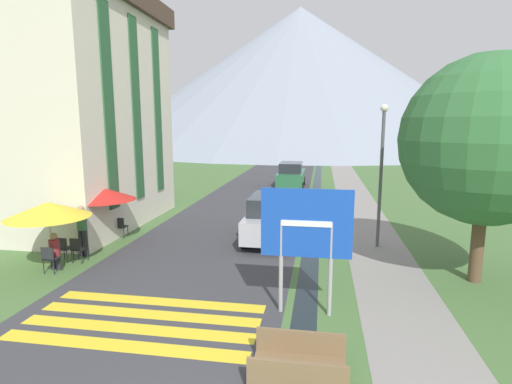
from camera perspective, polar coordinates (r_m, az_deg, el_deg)
ground_plane at (r=24.85m, az=5.76°, el=-0.83°), size 160.00×160.00×0.00m
road at (r=34.91m, az=2.73°, el=2.26°), size 6.40×60.00×0.01m
footpath at (r=34.75m, az=12.77°, el=1.99°), size 2.20×60.00×0.01m
drainage_channel at (r=34.68m, az=8.81°, el=2.10°), size 0.60×60.00×0.00m
crosswalk_marking at (r=10.08m, az=-15.88°, el=-17.33°), size 5.44×2.54×0.01m
mountain_distant at (r=83.68m, az=6.20°, el=15.85°), size 79.03×79.03×27.10m
hotel_building at (r=19.71m, az=-24.76°, el=11.80°), size 6.42×8.76×10.23m
road_sign at (r=9.44m, az=7.19°, el=-5.78°), size 2.14×0.11×3.06m
footbridge at (r=7.84m, az=6.13°, el=-23.64°), size 1.70×1.10×0.65m
parked_car_near at (r=15.65m, az=2.15°, el=-3.67°), size 1.85×4.15×1.82m
parked_car_far at (r=28.74m, az=5.03°, el=2.45°), size 1.90×4.43×1.82m
cafe_chair_near_right at (r=14.73m, az=-25.81°, el=-7.10°), size 0.40×0.40×0.85m
cafe_chair_far_left at (r=17.07m, az=-20.07°, el=-4.49°), size 0.40×0.40×0.85m
cafe_chair_nearest at (r=13.85m, az=-27.37°, el=-8.26°), size 0.40×0.40×0.85m
cafe_chair_far_right at (r=16.90m, az=-18.79°, el=-4.56°), size 0.40×0.40×0.85m
cafe_chair_near_left at (r=14.47m, az=-24.12°, el=-7.27°), size 0.40×0.40×0.85m
cafe_umbrella_front_yellow at (r=13.80m, az=-27.57°, el=-2.27°), size 2.49×2.49×2.17m
cafe_umbrella_middle_red at (r=15.96m, az=-21.06°, el=-0.25°), size 2.42×2.42×2.18m
person_seated_far at (r=14.06m, az=-26.82°, el=-7.33°), size 0.32×0.32×1.19m
person_standing_terrace at (r=14.97m, az=-23.60°, el=-4.60°), size 0.32×0.32×1.78m
person_seated_near at (r=16.46m, az=-21.76°, el=-4.56°), size 0.32×0.32×1.21m
streetlamp at (r=15.15m, az=17.49°, el=3.82°), size 0.28×0.28×5.22m
tree_by_path at (r=12.74m, az=30.17°, el=6.38°), size 4.71×4.71×6.44m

